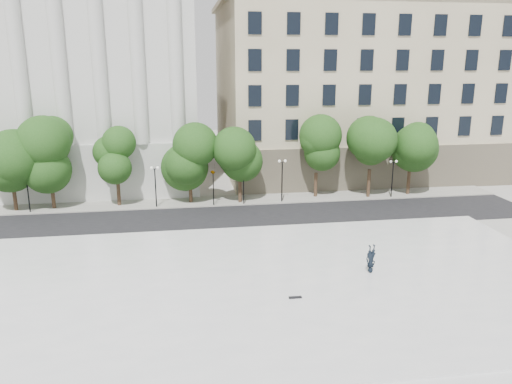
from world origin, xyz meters
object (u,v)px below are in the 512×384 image
at_px(traffic_light_east, 244,170).
at_px(skateboard, 295,297).
at_px(person_lying, 370,268).
at_px(traffic_light_west, 213,170).

distance_m(traffic_light_east, skateboard, 22.12).
bearing_deg(person_lying, skateboard, -164.88).
relative_size(traffic_light_west, traffic_light_east, 1.02).
relative_size(person_lying, skateboard, 2.45).
bearing_deg(traffic_light_west, skateboard, -81.34).
distance_m(traffic_light_west, person_lying, 21.27).
bearing_deg(skateboard, person_lying, 27.68).
bearing_deg(person_lying, traffic_light_east, 96.35).
bearing_deg(traffic_light_west, person_lying, -64.14).
height_order(traffic_light_west, traffic_light_east, traffic_light_west).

